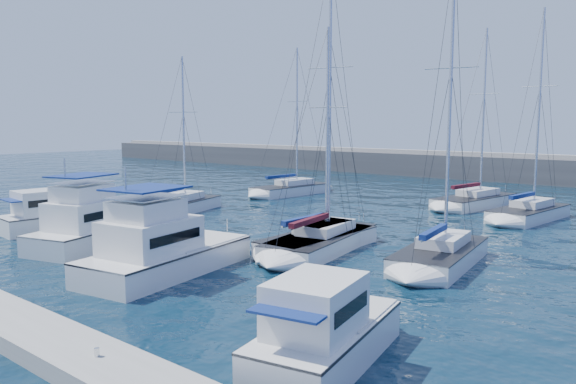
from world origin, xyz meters
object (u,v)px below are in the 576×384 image
Objects in this scene: sailboat_back_a at (291,189)px; sailboat_back_c at (529,213)px; sailboat_mid_d at (322,241)px; sailboat_mid_e at (441,255)px; sailboat_mid_a at (180,206)px; motor_yacht_port_inner at (95,227)px; motor_yacht_port_outer at (50,217)px; sailboat_back_b at (475,201)px; motor_yacht_stbd_outer at (323,335)px; motor_yacht_stbd_inner at (161,251)px; sailboat_mid_c at (319,241)px.

sailboat_back_c is (23.14, -0.14, 0.02)m from sailboat_back_a.
sailboat_mid_e is at bearing 0.48° from sailboat_mid_d.
sailboat_back_a is 23.14m from sailboat_back_c.
motor_yacht_port_inner is at bearing -78.42° from sailboat_mid_a.
motor_yacht_port_outer is 33.86m from sailboat_back_b.
sailboat_mid_d reaches higher than motor_yacht_port_inner.
motor_yacht_port_outer is 27.09m from motor_yacht_stbd_outer.
sailboat_back_a is at bearing -173.51° from sailboat_back_c.
sailboat_back_b reaches higher than motor_yacht_port_outer.
motor_yacht_stbd_inner is at bearing -141.13° from sailboat_mid_e.
sailboat_back_b is at bearing 17.07° from sailboat_back_a.
motor_yacht_stbd_outer is 0.43× the size of sailboat_back_b.
sailboat_mid_a is 27.09m from sailboat_back_c.
sailboat_back_c is at bearing 52.59° from motor_yacht_port_outer.
sailboat_mid_e is 16.84m from sailboat_back_c.
sailboat_back_a is at bearing 94.99° from motor_yacht_port_outer.
sailboat_back_b reaches higher than motor_yacht_stbd_outer.
motor_yacht_stbd_inner is 30.70m from sailboat_back_a.
sailboat_back_a is (-16.93, 18.15, 0.01)m from sailboat_mid_c.
sailboat_back_c is (6.21, 18.01, 0.03)m from sailboat_mid_c.
sailboat_mid_d is at bearing -41.16° from sailboat_back_a.
sailboat_mid_c reaches higher than motor_yacht_stbd_inner.
sailboat_mid_d is at bearing 62.61° from motor_yacht_stbd_inner.
sailboat_mid_e reaches higher than sailboat_back_b.
sailboat_mid_d is (-9.05, 12.30, -0.41)m from motor_yacht_stbd_outer.
sailboat_mid_d reaches higher than sailboat_mid_e.
sailboat_back_a reaches higher than motor_yacht_stbd_outer.
motor_yacht_stbd_outer is at bearing -5.47° from motor_yacht_port_outer.
motor_yacht_port_inner is 30.74m from sailboat_back_c.
sailboat_back_c is at bearing 40.14° from motor_yacht_port_inner.
sailboat_mid_d is at bearing 18.27° from motor_yacht_port_inner.
sailboat_mid_d reaches higher than sailboat_mid_c.
sailboat_mid_a is (-14.14, 12.78, -0.63)m from motor_yacht_stbd_inner.
sailboat_mid_e reaches higher than motor_yacht_stbd_inner.
sailboat_mid_d is (0.23, 0.01, 0.03)m from sailboat_mid_c.
motor_yacht_stbd_inner reaches higher than motor_yacht_stbd_outer.
sailboat_mid_c is at bearing -82.45° from sailboat_back_b.
motor_yacht_port_inner is 13.21m from sailboat_mid_c.
motor_yacht_port_outer is 25.51m from sailboat_mid_e.
sailboat_mid_e is at bearing 10.13° from motor_yacht_port_inner.
motor_yacht_stbd_outer is 15.40m from sailboat_mid_c.
sailboat_mid_a reaches higher than motor_yacht_stbd_outer.
sailboat_mid_d reaches higher than sailboat_back_a.
sailboat_back_c is (-3.07, 30.30, -0.41)m from motor_yacht_stbd_outer.
motor_yacht_stbd_outer is at bearing -77.40° from sailboat_back_c.
motor_yacht_port_outer is at bearing 157.61° from motor_yacht_stbd_outer.
sailboat_back_b reaches higher than sailboat_mid_c.
motor_yacht_port_outer is 0.73× the size of motor_yacht_stbd_inner.
motor_yacht_port_inner is 0.62× the size of sailboat_back_b.
motor_yacht_port_inner is 13.40m from sailboat_mid_d.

